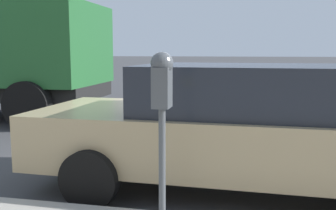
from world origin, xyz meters
name	(u,v)px	position (x,y,z in m)	size (l,w,h in m)	color
ground_plane	(208,163)	(0.00, 0.00, 0.00)	(220.00, 220.00, 0.00)	#424244
parking_meter	(162,95)	(-2.51, 0.13, 1.30)	(0.21, 0.19, 1.52)	#4C5156
car_tan	(246,126)	(-1.06, -0.55, 0.79)	(2.14, 4.96, 1.51)	tan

